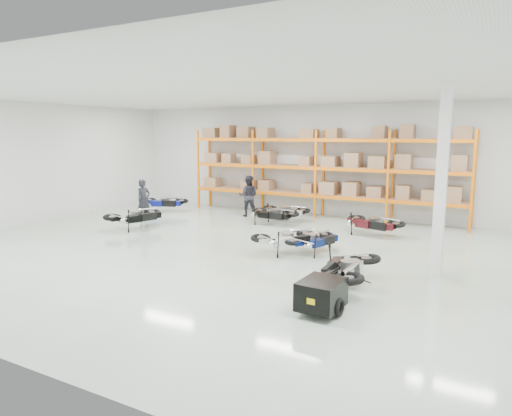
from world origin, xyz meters
The scene contains 14 objects.
room centered at (0.00, 0.00, 2.25)m, with size 18.00×18.00×18.00m.
pallet_rack centered at (0.00, 6.45, 2.26)m, with size 11.28×0.98×3.62m.
structural_column centered at (5.20, 0.50, 2.25)m, with size 0.25×0.25×4.50m, color white.
moto_blue_centre centered at (1.89, 1.04, 0.48)m, with size 0.70×1.57×0.96m, color #07154D, non-canonical shape.
moto_silver_left centered at (1.19, 0.71, 0.52)m, with size 0.76×1.71×1.05m, color silver, non-canonical shape.
moto_black_far_left centered at (-4.95, 1.20, 0.57)m, with size 0.82×1.85×1.13m, color black, non-canonical shape.
moto_touring_right centered at (3.61, -1.47, 0.59)m, with size 0.86×1.94×1.19m, color black, non-canonical shape.
trailer centered at (3.61, -3.06, 0.38)m, with size 0.81×1.54×0.64m.
moto_back_a centered at (-6.39, 4.47, 0.54)m, with size 0.79×1.77×1.08m, color navy, non-canonical shape.
moto_back_b centered at (-0.88, 5.00, 0.52)m, with size 0.75×1.69×1.03m, color #A9AEB3, non-canonical shape.
moto_back_c centered at (-0.98, 4.18, 0.52)m, with size 0.75×1.70×1.04m, color black, non-canonical shape.
moto_back_d centered at (2.76, 4.09, 0.54)m, with size 0.79×1.78×1.09m, color #400C12, non-canonical shape.
person_left centered at (-5.72, 2.51, 0.81)m, with size 0.59×0.39×1.61m, color #22232A.
person_back centered at (-2.60, 5.25, 0.84)m, with size 0.81×0.63×1.67m, color #21212A.
Camera 1 is at (6.40, -10.83, 3.35)m, focal length 32.00 mm.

